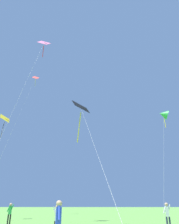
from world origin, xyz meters
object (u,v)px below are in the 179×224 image
kite_green_small (164,114)px  kite_black_large (81,114)px  kite_yellow_diamond (4,123)px  person_far_back (167,214)px  person_foreground_watcher (57,217)px  person_with_spool (58,220)px  kite_pink_low (42,48)px  kite_red_high (33,85)px  person_in_red_shirt (10,212)px

kite_green_small → kite_black_large: 15.29m
kite_yellow_diamond → kite_black_large: kite_yellow_diamond is taller
kite_black_large → kite_yellow_diamond: bearing=143.2°
kite_green_small → kite_black_large: (-10.89, -10.03, -3.84)m
kite_yellow_diamond → person_far_back: bearing=-34.7°
person_foreground_watcher → person_with_spool: bearing=-79.3°
person_far_back → person_foreground_watcher: (-6.53, -3.37, -0.08)m
kite_yellow_diamond → person_far_back: (16.95, -11.72, -10.62)m
kite_pink_low → person_far_back: bearing=-33.5°
kite_pink_low → kite_black_large: kite_pink_low is taller
kite_yellow_diamond → person_foreground_watcher: 21.23m
kite_red_high → person_foreground_watcher: kite_red_high is taller
kite_pink_low → kite_yellow_diamond: bearing=143.0°
kite_green_small → person_far_back: size_ratio=8.60×
person_foreground_watcher → kite_pink_low: bearing=114.5°
person_in_red_shirt → person_with_spool: bearing=-61.2°
kite_yellow_diamond → kite_black_large: size_ratio=1.09×
kite_pink_low → person_foreground_watcher: 23.10m
kite_red_high → person_foreground_watcher: (12.06, -30.05, -25.22)m
kite_black_large → person_foreground_watcher: (-0.56, -6.89, -8.53)m
kite_pink_low → kite_green_small: bearing=19.7°
kite_pink_low → person_foreground_watcher: (5.02, -11.02, -19.67)m
kite_yellow_diamond → kite_black_large: bearing=-36.8°
kite_pink_low → person_in_red_shirt: size_ratio=13.63×
kite_red_high → kite_green_small: kite_red_high is taller
person_far_back → kite_pink_low: bearing=146.5°
kite_black_large → person_foreground_watcher: kite_black_large is taller
kite_pink_low → kite_yellow_diamond: 11.23m
kite_red_high → kite_yellow_diamond: size_ratio=2.21×
person_in_red_shirt → kite_yellow_diamond: bearing=122.9°
kite_yellow_diamond → person_foreground_watcher: (10.41, -15.09, -10.70)m
kite_pink_low → person_with_spool: 25.08m
kite_pink_low → kite_green_small: 18.96m
person_in_red_shirt → person_with_spool: (5.60, -10.20, 0.01)m
person_in_red_shirt → person_with_spool: 11.64m
person_far_back → person_with_spool: bearing=-130.2°
kite_green_small → person_far_back: (-4.92, -13.55, -12.29)m
person_with_spool → kite_green_small: bearing=62.3°
kite_black_large → person_foreground_watcher: 10.98m
kite_red_high → person_with_spool: kite_red_high is taller
person_in_red_shirt → person_far_back: size_ratio=1.00×
kite_red_high → person_with_spool: (12.73, -33.62, -25.13)m
kite_green_small → person_with_spool: bearing=-117.7°
person_far_back → kite_green_small: bearing=70.1°
kite_pink_low → kite_red_high: 21.03m
person_in_red_shirt → person_foreground_watcher: 8.25m
kite_pink_low → kite_yellow_diamond: size_ratio=1.72×
kite_black_large → kite_pink_low: bearing=143.5°
kite_red_high → person_foreground_watcher: 41.04m
kite_pink_low → person_with_spool: kite_pink_low is taller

